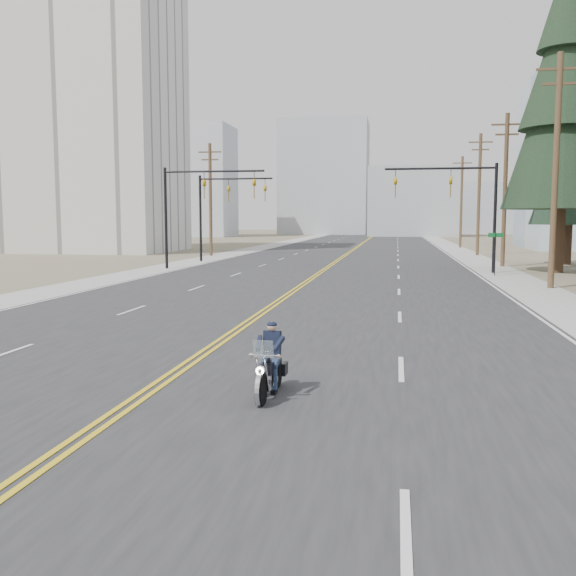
{
  "coord_description": "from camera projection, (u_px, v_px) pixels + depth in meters",
  "views": [
    {
      "loc": [
        4.84,
        -10.71,
        3.45
      ],
      "look_at": [
        1.96,
        6.3,
        1.6
      ],
      "focal_mm": 40.0,
      "sensor_mm": 36.0,
      "label": 1
    }
  ],
  "objects": [
    {
      "name": "ground_plane",
      "position": [
        124.0,
        410.0,
        11.67
      ],
      "size": [
        400.0,
        400.0,
        0.0
      ],
      "primitive_type": "plane",
      "color": "#776D56",
      "rests_on": "ground"
    },
    {
      "name": "road",
      "position": [
        357.0,
        247.0,
        80.3
      ],
      "size": [
        20.0,
        200.0,
        0.01
      ],
      "primitive_type": "cube",
      "color": "#303033",
      "rests_on": "ground"
    },
    {
      "name": "sidewalk_left",
      "position": [
        267.0,
        246.0,
        82.21
      ],
      "size": [
        3.0,
        200.0,
        0.01
      ],
      "primitive_type": "cube",
      "color": "#A5A5A0",
      "rests_on": "ground"
    },
    {
      "name": "sidewalk_right",
      "position": [
        452.0,
        248.0,
        78.39
      ],
      "size": [
        3.0,
        200.0,
        0.01
      ],
      "primitive_type": "cube",
      "color": "#A5A5A0",
      "rests_on": "ground"
    },
    {
      "name": "traffic_mast_left",
      "position": [
        194.0,
        198.0,
        44.01
      ],
      "size": [
        7.1,
        0.26,
        7.0
      ],
      "color": "black",
      "rests_on": "ground"
    },
    {
      "name": "traffic_mast_right",
      "position": [
        463.0,
        196.0,
        41.03
      ],
      "size": [
        7.1,
        0.26,
        7.0
      ],
      "color": "black",
      "rests_on": "ground"
    },
    {
      "name": "traffic_mast_far",
      "position": [
        220.0,
        202.0,
        51.91
      ],
      "size": [
        6.1,
        0.26,
        7.0
      ],
      "color": "black",
      "rests_on": "ground"
    },
    {
      "name": "street_sign",
      "position": [
        495.0,
        246.0,
        39.1
      ],
      "size": [
        0.9,
        0.06,
        2.62
      ],
      "color": "black",
      "rests_on": "ground"
    },
    {
      "name": "utility_pole_b",
      "position": [
        556.0,
        168.0,
        31.51
      ],
      "size": [
        2.2,
        0.3,
        11.5
      ],
      "color": "brown",
      "rests_on": "ground"
    },
    {
      "name": "utility_pole_c",
      "position": [
        505.0,
        188.0,
        46.24
      ],
      "size": [
        2.2,
        0.3,
        11.0
      ],
      "color": "brown",
      "rests_on": "ground"
    },
    {
      "name": "utility_pole_d",
      "position": [
        479.0,
        193.0,
        60.92
      ],
      "size": [
        2.2,
        0.3,
        11.5
      ],
      "color": "brown",
      "rests_on": "ground"
    },
    {
      "name": "utility_pole_e",
      "position": [
        461.0,
        200.0,
        77.61
      ],
      "size": [
        2.2,
        0.3,
        11.0
      ],
      "color": "brown",
      "rests_on": "ground"
    },
    {
      "name": "utility_pole_left",
      "position": [
        210.0,
        198.0,
        60.22
      ],
      "size": [
        2.2,
        0.3,
        10.5
      ],
      "color": "brown",
      "rests_on": "ground"
    },
    {
      "name": "apartment_block",
      "position": [
        88.0,
        111.0,
        68.64
      ],
      "size": [
        18.0,
        14.0,
        30.0
      ],
      "primitive_type": "cube",
      "color": "silver",
      "rests_on": "ground"
    },
    {
      "name": "haze_bldg_a",
      "position": [
        197.0,
        182.0,
        129.05
      ],
      "size": [
        14.0,
        12.0,
        22.0
      ],
      "primitive_type": "cube",
      "color": "#B7BCC6",
      "rests_on": "ground"
    },
    {
      "name": "haze_bldg_b",
      "position": [
        413.0,
        202.0,
        132.14
      ],
      "size": [
        18.0,
        14.0,
        14.0
      ],
      "primitive_type": "cube",
      "color": "#ADB2B7",
      "rests_on": "ground"
    },
    {
      "name": "haze_bldg_d",
      "position": [
        325.0,
        178.0,
        149.53
      ],
      "size": [
        20.0,
        15.0,
        26.0
      ],
      "primitive_type": "cube",
      "color": "#ADB2B7",
      "rests_on": "ground"
    },
    {
      "name": "haze_bldg_e",
      "position": [
        482.0,
        209.0,
        153.93
      ],
      "size": [
        14.0,
        14.0,
        12.0
      ],
      "primitive_type": "cube",
      "color": "#B7BCC6",
      "rests_on": "ground"
    },
    {
      "name": "haze_bldg_f",
      "position": [
        154.0,
        199.0,
        146.56
      ],
      "size": [
        12.0,
        12.0,
        16.0
      ],
      "primitive_type": "cube",
      "color": "#ADB2B7",
      "rests_on": "ground"
    },
    {
      "name": "motorcyclist",
      "position": [
        269.0,
        360.0,
        12.46
      ],
      "size": [
        0.85,
        1.88,
        1.45
      ],
      "primitive_type": null,
      "rotation": [
        0.0,
        0.0,
        3.11
      ],
      "color": "black",
      "rests_on": "ground"
    },
    {
      "name": "conifer_tall",
      "position": [
        566.0,
        86.0,
        40.42
      ],
      "size": [
        7.41,
        7.41,
        20.59
      ],
      "rotation": [
        0.0,
        0.0,
        0.02
      ],
      "color": "#382619",
      "rests_on": "ground"
    },
    {
      "name": "conifer_far",
      "position": [
        571.0,
        148.0,
        48.06
      ],
      "size": [
        5.71,
        5.71,
        15.29
      ],
      "rotation": [
        0.0,
        0.0,
        -0.06
      ],
      "color": "#382619",
      "rests_on": "ground"
    }
  ]
}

